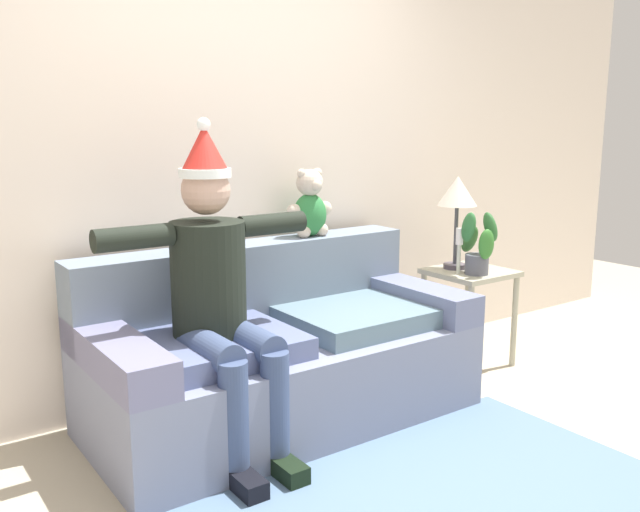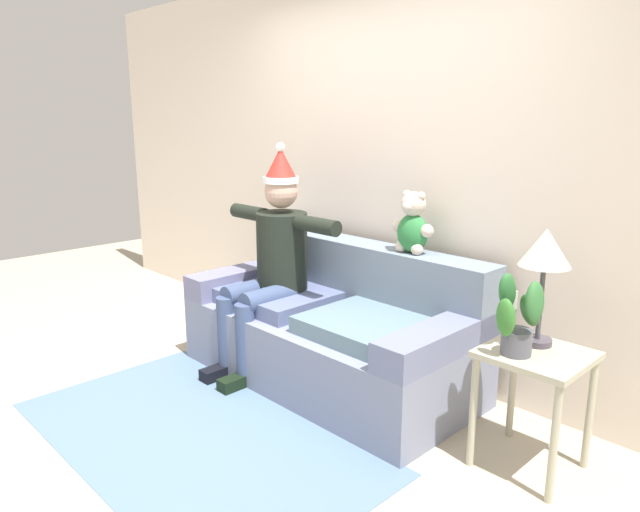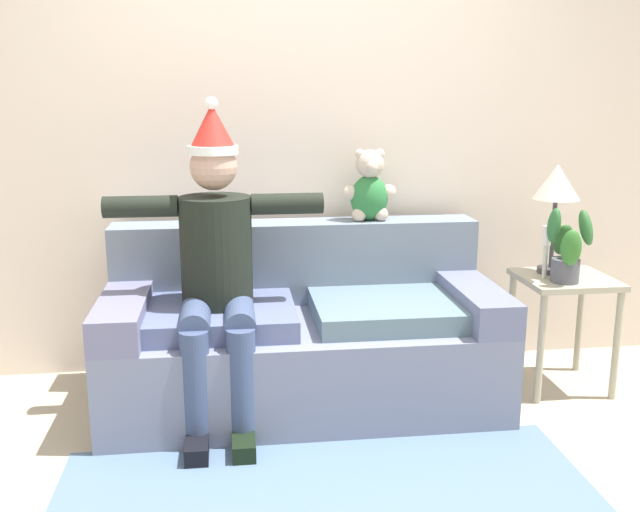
% 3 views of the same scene
% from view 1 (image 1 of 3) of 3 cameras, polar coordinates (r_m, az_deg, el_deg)
% --- Properties ---
extents(ground_plane, '(10.00, 10.00, 0.00)m').
position_cam_1_polar(ground_plane, '(2.92, 7.85, -19.72)').
color(ground_plane, '#AEA38C').
extents(back_wall, '(7.00, 0.10, 2.70)m').
position_cam_1_polar(back_wall, '(3.79, -8.03, 8.85)').
color(back_wall, beige).
rests_on(back_wall, ground_plane).
extents(couch, '(1.93, 0.92, 0.87)m').
position_cam_1_polar(couch, '(3.52, -3.51, -8.13)').
color(couch, slate).
rests_on(couch, ground_plane).
extents(person_seated, '(1.02, 0.77, 1.52)m').
position_cam_1_polar(person_seated, '(3.06, -8.52, -2.75)').
color(person_seated, black).
rests_on(person_seated, ground_plane).
extents(teddy_bear, '(0.29, 0.17, 0.38)m').
position_cam_1_polar(teddy_bear, '(3.80, -0.84, 4.21)').
color(teddy_bear, '#2B783C').
rests_on(teddy_bear, couch).
extents(side_table, '(0.46, 0.45, 0.60)m').
position_cam_1_polar(side_table, '(4.31, 12.42, -2.61)').
color(side_table, '#A8A48C').
rests_on(side_table, ground_plane).
extents(table_lamp, '(0.24, 0.24, 0.57)m').
position_cam_1_polar(table_lamp, '(4.24, 11.43, 4.97)').
color(table_lamp, '#463F4A').
rests_on(table_lamp, side_table).
extents(potted_plant, '(0.25, 0.28, 0.39)m').
position_cam_1_polar(potted_plant, '(4.14, 13.10, 0.91)').
color(potted_plant, '#51535E').
rests_on(potted_plant, side_table).
extents(candle_tall, '(0.04, 0.04, 0.28)m').
position_cam_1_polar(candle_tall, '(4.14, 11.59, 0.98)').
color(candle_tall, beige).
rests_on(candle_tall, side_table).
extents(area_rug, '(2.13, 1.18, 0.01)m').
position_cam_1_polar(area_rug, '(2.89, 8.52, -20.00)').
color(area_rug, slate).
rests_on(area_rug, ground_plane).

